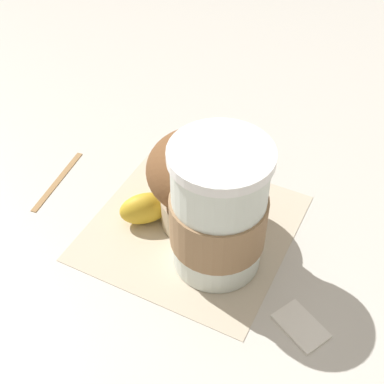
# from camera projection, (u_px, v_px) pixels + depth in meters

# --- Properties ---
(ground_plane) EXTENTS (3.00, 3.00, 0.00)m
(ground_plane) POSITION_uv_depth(u_px,v_px,m) (192.00, 227.00, 0.59)
(ground_plane) COLOR beige
(paper_napkin) EXTENTS (0.22, 0.22, 0.00)m
(paper_napkin) POSITION_uv_depth(u_px,v_px,m) (192.00, 227.00, 0.59)
(paper_napkin) COLOR beige
(paper_napkin) RESTS_ON ground_plane
(coffee_cup) EXTENTS (0.10, 0.10, 0.15)m
(coffee_cup) POSITION_uv_depth(u_px,v_px,m) (218.00, 212.00, 0.51)
(coffee_cup) COLOR silver
(coffee_cup) RESTS_ON paper_napkin
(muffin) EXTENTS (0.11, 0.11, 0.11)m
(muffin) POSITION_uv_depth(u_px,v_px,m) (197.00, 179.00, 0.55)
(muffin) COLOR beige
(muffin) RESTS_ON paper_napkin
(banana) EXTENTS (0.07, 0.17, 0.04)m
(banana) POSITION_uv_depth(u_px,v_px,m) (178.00, 182.00, 0.62)
(banana) COLOR gold
(banana) RESTS_ON paper_napkin
(sugar_packet) EXTENTS (0.06, 0.05, 0.01)m
(sugar_packet) POSITION_uv_depth(u_px,v_px,m) (301.00, 325.00, 0.50)
(sugar_packet) COLOR white
(sugar_packet) RESTS_ON ground_plane
(wooden_stirrer) EXTENTS (0.03, 0.11, 0.00)m
(wooden_stirrer) POSITION_uv_depth(u_px,v_px,m) (58.00, 181.00, 0.65)
(wooden_stirrer) COLOR #9E7547
(wooden_stirrer) RESTS_ON ground_plane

